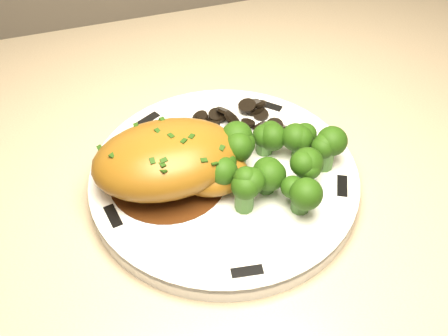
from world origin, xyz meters
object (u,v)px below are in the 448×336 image
object	(u,v)px
counter	(280,310)
plate	(224,180)
chicken_breast	(172,161)
broccoli_florets	(275,162)

from	to	relation	value
counter	plate	world-z (taller)	counter
chicken_breast	broccoli_florets	size ratio (longest dim) A/B	1.11
counter	broccoli_florets	bearing A→B (deg)	-130.34
plate	broccoli_florets	size ratio (longest dim) A/B	2.03
counter	plate	bearing A→B (deg)	-150.27
plate	counter	bearing A→B (deg)	29.73
counter	chicken_breast	size ratio (longest dim) A/B	13.55
plate	broccoli_florets	distance (m)	0.07
chicken_breast	broccoli_florets	world-z (taller)	chicken_breast
chicken_breast	broccoli_florets	distance (m)	0.11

